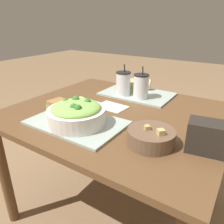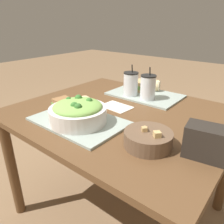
{
  "view_description": "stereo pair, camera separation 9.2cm",
  "coord_description": "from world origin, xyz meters",
  "px_view_note": "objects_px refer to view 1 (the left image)",
  "views": [
    {
      "loc": [
        0.59,
        -0.95,
        1.2
      ],
      "look_at": [
        0.09,
        -0.2,
        0.81
      ],
      "focal_mm": 35.0,
      "sensor_mm": 36.0,
      "label": 1
    },
    {
      "loc": [
        0.66,
        -0.9,
        1.2
      ],
      "look_at": [
        0.09,
        -0.2,
        0.81
      ],
      "focal_mm": 35.0,
      "sensor_mm": 36.0,
      "label": 2
    }
  ],
  "objects_px": {
    "drink_cup_dark": "(123,84)",
    "baguette_near": "(85,106)",
    "napkin_folded": "(111,107)",
    "chip_bag": "(208,137)",
    "sandwich_far": "(131,85)",
    "baguette_far": "(145,84)",
    "drink_cup_red": "(141,87)",
    "salad_bowl": "(76,113)",
    "sandwich_near": "(60,107)",
    "soup_bowl": "(151,136)"
  },
  "relations": [
    {
      "from": "chip_bag",
      "to": "napkin_folded",
      "type": "bearing_deg",
      "value": 152.32
    },
    {
      "from": "sandwich_far",
      "to": "drink_cup_red",
      "type": "xyz_separation_m",
      "value": [
        0.14,
        -0.14,
        0.04
      ]
    },
    {
      "from": "sandwich_far",
      "to": "chip_bag",
      "type": "height_order",
      "value": "chip_bag"
    },
    {
      "from": "sandwich_far",
      "to": "soup_bowl",
      "type": "bearing_deg",
      "value": -38.33
    },
    {
      "from": "baguette_far",
      "to": "napkin_folded",
      "type": "bearing_deg",
      "value": 160.18
    },
    {
      "from": "chip_bag",
      "to": "salad_bowl",
      "type": "bearing_deg",
      "value": -178.32
    },
    {
      "from": "napkin_folded",
      "to": "soup_bowl",
      "type": "bearing_deg",
      "value": -35.38
    },
    {
      "from": "drink_cup_dark",
      "to": "baguette_near",
      "type": "bearing_deg",
      "value": -92.1
    },
    {
      "from": "drink_cup_dark",
      "to": "napkin_folded",
      "type": "bearing_deg",
      "value": -78.82
    },
    {
      "from": "salad_bowl",
      "to": "napkin_folded",
      "type": "bearing_deg",
      "value": 89.42
    },
    {
      "from": "salad_bowl",
      "to": "baguette_far",
      "type": "xyz_separation_m",
      "value": [
        0.03,
        0.68,
        -0.02
      ]
    },
    {
      "from": "sandwich_near",
      "to": "chip_bag",
      "type": "relative_size",
      "value": 0.83
    },
    {
      "from": "sandwich_near",
      "to": "chip_bag",
      "type": "xyz_separation_m",
      "value": [
        0.73,
        0.05,
        0.02
      ]
    },
    {
      "from": "baguette_near",
      "to": "napkin_folded",
      "type": "xyz_separation_m",
      "value": [
        0.05,
        0.17,
        -0.05
      ]
    },
    {
      "from": "chip_bag",
      "to": "napkin_folded",
      "type": "relative_size",
      "value": 0.9
    },
    {
      "from": "baguette_far",
      "to": "drink_cup_dark",
      "type": "height_order",
      "value": "drink_cup_dark"
    },
    {
      "from": "salad_bowl",
      "to": "napkin_folded",
      "type": "xyz_separation_m",
      "value": [
        0.0,
        0.3,
        -0.06
      ]
    },
    {
      "from": "baguette_near",
      "to": "drink_cup_red",
      "type": "bearing_deg",
      "value": -0.66
    },
    {
      "from": "sandwich_far",
      "to": "napkin_folded",
      "type": "relative_size",
      "value": 0.8
    },
    {
      "from": "sandwich_far",
      "to": "drink_cup_red",
      "type": "height_order",
      "value": "drink_cup_red"
    },
    {
      "from": "sandwich_near",
      "to": "sandwich_far",
      "type": "distance_m",
      "value": 0.59
    },
    {
      "from": "drink_cup_red",
      "to": "napkin_folded",
      "type": "xyz_separation_m",
      "value": [
        -0.09,
        -0.2,
        -0.08
      ]
    },
    {
      "from": "drink_cup_dark",
      "to": "napkin_folded",
      "type": "height_order",
      "value": "drink_cup_dark"
    },
    {
      "from": "sandwich_far",
      "to": "chip_bag",
      "type": "distance_m",
      "value": 0.81
    },
    {
      "from": "soup_bowl",
      "to": "sandwich_near",
      "type": "distance_m",
      "value": 0.53
    },
    {
      "from": "drink_cup_red",
      "to": "soup_bowl",
      "type": "bearing_deg",
      "value": -59.17
    },
    {
      "from": "soup_bowl",
      "to": "baguette_near",
      "type": "height_order",
      "value": "baguette_near"
    },
    {
      "from": "sandwich_far",
      "to": "drink_cup_dark",
      "type": "xyz_separation_m",
      "value": [
        0.01,
        -0.14,
        0.04
      ]
    },
    {
      "from": "soup_bowl",
      "to": "drink_cup_dark",
      "type": "height_order",
      "value": "drink_cup_dark"
    },
    {
      "from": "chip_bag",
      "to": "baguette_near",
      "type": "bearing_deg",
      "value": 169.32
    },
    {
      "from": "sandwich_far",
      "to": "chip_bag",
      "type": "xyz_separation_m",
      "value": [
        0.61,
        -0.52,
        0.02
      ]
    },
    {
      "from": "baguette_far",
      "to": "drink_cup_dark",
      "type": "xyz_separation_m",
      "value": [
        -0.07,
        -0.19,
        0.03
      ]
    },
    {
      "from": "soup_bowl",
      "to": "chip_bag",
      "type": "xyz_separation_m",
      "value": [
        0.2,
        0.07,
        0.03
      ]
    },
    {
      "from": "baguette_far",
      "to": "drink_cup_red",
      "type": "relative_size",
      "value": 0.48
    },
    {
      "from": "napkin_folded",
      "to": "salad_bowl",
      "type": "bearing_deg",
      "value": -90.58
    },
    {
      "from": "salad_bowl",
      "to": "soup_bowl",
      "type": "height_order",
      "value": "salad_bowl"
    },
    {
      "from": "sandwich_near",
      "to": "baguette_far",
      "type": "height_order",
      "value": "baguette_far"
    },
    {
      "from": "sandwich_far",
      "to": "baguette_far",
      "type": "xyz_separation_m",
      "value": [
        0.08,
        0.05,
        0.01
      ]
    },
    {
      "from": "salad_bowl",
      "to": "baguette_far",
      "type": "bearing_deg",
      "value": 87.59
    },
    {
      "from": "soup_bowl",
      "to": "chip_bag",
      "type": "relative_size",
      "value": 1.19
    },
    {
      "from": "sandwich_far",
      "to": "napkin_folded",
      "type": "distance_m",
      "value": 0.34
    },
    {
      "from": "baguette_near",
      "to": "napkin_folded",
      "type": "relative_size",
      "value": 0.71
    },
    {
      "from": "baguette_near",
      "to": "drink_cup_dark",
      "type": "relative_size",
      "value": 0.65
    },
    {
      "from": "drink_cup_dark",
      "to": "napkin_folded",
      "type": "relative_size",
      "value": 1.1
    },
    {
      "from": "napkin_folded",
      "to": "sandwich_near",
      "type": "bearing_deg",
      "value": -124.59
    },
    {
      "from": "sandwich_far",
      "to": "baguette_far",
      "type": "bearing_deg",
      "value": 49.98
    },
    {
      "from": "napkin_folded",
      "to": "baguette_near",
      "type": "bearing_deg",
      "value": -107.32
    },
    {
      "from": "baguette_near",
      "to": "drink_cup_red",
      "type": "relative_size",
      "value": 0.64
    },
    {
      "from": "baguette_near",
      "to": "sandwich_far",
      "type": "bearing_deg",
      "value": 19.98
    },
    {
      "from": "drink_cup_dark",
      "to": "drink_cup_red",
      "type": "bearing_deg",
      "value": 0.0
    }
  ]
}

